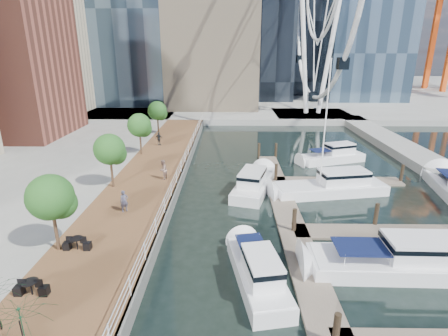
% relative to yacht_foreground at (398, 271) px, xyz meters
% --- Properties ---
extents(ground, '(520.00, 520.00, 0.00)m').
position_rel_yacht_foreground_xyz_m(ground, '(-8.24, -3.60, 0.00)').
color(ground, black).
rests_on(ground, ground).
extents(boardwalk, '(6.00, 60.00, 1.00)m').
position_rel_yacht_foreground_xyz_m(boardwalk, '(-17.24, 11.40, 0.50)').
color(boardwalk, brown).
rests_on(boardwalk, ground).
extents(seawall, '(0.25, 60.00, 1.00)m').
position_rel_yacht_foreground_xyz_m(seawall, '(-14.24, 11.40, 0.50)').
color(seawall, '#595954').
rests_on(seawall, ground).
extents(land_far, '(200.00, 114.00, 1.00)m').
position_rel_yacht_foreground_xyz_m(land_far, '(-8.24, 98.40, 0.50)').
color(land_far, gray).
rests_on(land_far, ground).
extents(breakwater, '(4.00, 60.00, 1.00)m').
position_rel_yacht_foreground_xyz_m(breakwater, '(11.76, 16.40, 0.50)').
color(breakwater, gray).
rests_on(breakwater, ground).
extents(pier, '(14.00, 12.00, 1.00)m').
position_rel_yacht_foreground_xyz_m(pier, '(5.76, 48.40, 0.50)').
color(pier, gray).
rests_on(pier, ground).
extents(railing, '(0.10, 60.00, 1.05)m').
position_rel_yacht_foreground_xyz_m(railing, '(-14.34, 11.40, 1.52)').
color(railing, white).
rests_on(railing, boardwalk).
extents(floating_docks, '(16.00, 34.00, 2.60)m').
position_rel_yacht_foreground_xyz_m(floating_docks, '(-0.27, 6.38, 0.49)').
color(floating_docks, '#6D6051').
rests_on(floating_docks, ground).
extents(street_trees, '(2.60, 42.60, 4.60)m').
position_rel_yacht_foreground_xyz_m(street_trees, '(-19.64, 10.40, 4.29)').
color(street_trees, '#3F2B1C').
rests_on(street_trees, ground).
extents(cafe_tables, '(2.50, 13.70, 0.74)m').
position_rel_yacht_foreground_xyz_m(cafe_tables, '(-18.64, -5.60, 1.37)').
color(cafe_tables, black).
rests_on(cafe_tables, ground).
extents(yacht_foreground, '(11.17, 3.19, 2.15)m').
position_rel_yacht_foreground_xyz_m(yacht_foreground, '(0.00, 0.00, 0.00)').
color(yacht_foreground, white).
rests_on(yacht_foreground, ground).
extents(pedestrian_near, '(0.70, 0.65, 1.60)m').
position_rel_yacht_foreground_xyz_m(pedestrian_near, '(-17.24, 5.55, 1.80)').
color(pedestrian_near, '#50506A').
rests_on(pedestrian_near, boardwalk).
extents(pedestrian_mid, '(0.93, 1.06, 1.82)m').
position_rel_yacht_foreground_xyz_m(pedestrian_mid, '(-15.66, 12.24, 1.91)').
color(pedestrian_mid, '#8D6C61').
rests_on(pedestrian_mid, boardwalk).
extents(pedestrian_far, '(1.05, 0.68, 1.66)m').
position_rel_yacht_foreground_xyz_m(pedestrian_far, '(-18.37, 24.37, 1.83)').
color(pedestrian_far, '#2E333A').
rests_on(pedestrian_far, boardwalk).
extents(moored_yachts, '(22.78, 35.98, 11.50)m').
position_rel_yacht_foreground_xyz_m(moored_yachts, '(0.03, 9.79, 0.00)').
color(moored_yachts, white).
rests_on(moored_yachts, ground).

